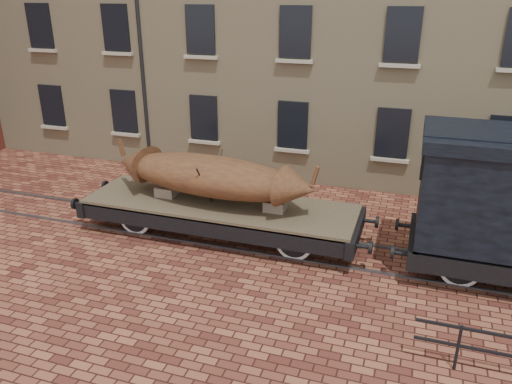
% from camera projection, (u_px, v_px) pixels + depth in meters
% --- Properties ---
extents(ground, '(90.00, 90.00, 0.00)m').
position_uv_depth(ground, '(333.00, 253.00, 13.72)').
color(ground, '#4F221A').
extents(rail_track, '(30.00, 1.52, 0.06)m').
position_uv_depth(rail_track, '(333.00, 252.00, 13.71)').
color(rail_track, '#59595E').
rests_on(rail_track, ground).
extents(flatcar_wagon, '(8.87, 2.40, 1.34)m').
position_uv_depth(flatcar_wagon, '(220.00, 209.00, 14.39)').
color(flatcar_wagon, brown).
rests_on(flatcar_wagon, ground).
extents(iron_boat, '(6.32, 2.23, 1.53)m').
position_uv_depth(iron_boat, '(211.00, 176.00, 14.09)').
color(iron_boat, brown).
rests_on(iron_boat, flatcar_wagon).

